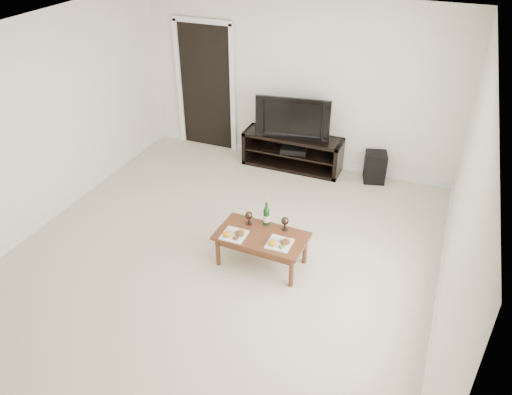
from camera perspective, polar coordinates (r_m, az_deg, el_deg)
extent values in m
plane|color=beige|center=(6.13, -3.94, -6.75)|extent=(5.50, 5.50, 0.00)
cube|color=white|center=(7.78, 4.75, 12.94)|extent=(5.00, 0.04, 2.60)
cube|color=white|center=(4.94, -5.11, 17.69)|extent=(5.00, 5.50, 0.04)
cube|color=black|center=(8.41, -5.73, 12.38)|extent=(0.90, 0.02, 2.05)
cube|color=black|center=(7.92, 4.17, 5.27)|extent=(1.56, 0.45, 0.55)
imported|color=black|center=(7.67, 4.34, 9.28)|extent=(1.14, 0.32, 0.65)
cube|color=black|center=(7.88, 4.35, 5.53)|extent=(0.45, 0.37, 0.08)
cube|color=black|center=(7.75, 13.44, 3.40)|extent=(0.38, 0.38, 0.46)
cube|color=brown|center=(5.89, 0.64, -5.94)|extent=(1.06, 0.61, 0.42)
cube|color=white|center=(5.73, -2.51, -4.11)|extent=(0.27, 0.27, 0.07)
cube|color=white|center=(5.60, 2.70, -5.10)|extent=(0.27, 0.27, 0.07)
cylinder|color=#0E3615|center=(5.84, 1.20, -1.66)|extent=(0.07, 0.07, 0.35)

